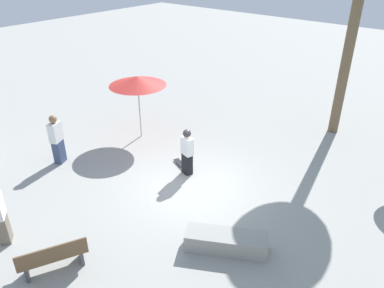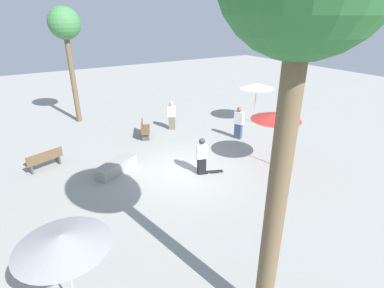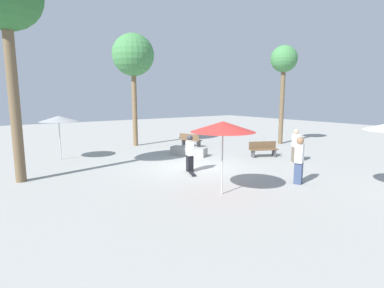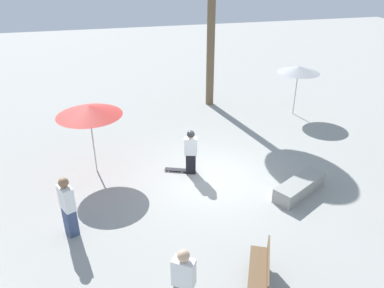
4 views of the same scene
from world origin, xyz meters
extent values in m
plane|color=#9E9E99|center=(0.00, 0.00, 0.00)|extent=(60.00, 60.00, 0.00)
cube|color=black|center=(-0.61, 0.59, 0.37)|extent=(0.39, 0.33, 0.75)
cube|color=white|center=(-0.61, 0.59, 1.05)|extent=(0.49, 0.35, 0.62)
sphere|color=beige|center=(-0.61, 0.59, 1.48)|extent=(0.24, 0.24, 0.24)
sphere|color=#2D2D33|center=(-0.61, 0.59, 1.51)|extent=(0.27, 0.27, 0.27)
cube|color=black|center=(-1.10, 0.83, 0.06)|extent=(0.82, 0.49, 0.02)
cylinder|color=silver|center=(-1.37, 0.84, 0.03)|extent=(0.06, 0.05, 0.05)
cylinder|color=silver|center=(-1.30, 1.00, 0.03)|extent=(0.06, 0.05, 0.05)
cylinder|color=silver|center=(-0.91, 0.65, 0.03)|extent=(0.06, 0.05, 0.05)
cylinder|color=silver|center=(-0.84, 0.81, 0.03)|extent=(0.06, 0.05, 0.05)
cube|color=gray|center=(2.48, -1.51, 0.24)|extent=(2.12, 1.57, 0.49)
cube|color=#47474C|center=(-0.57, -5.23, 0.20)|extent=(0.39, 0.24, 0.40)
cube|color=#47474C|center=(-0.04, -4.11, 0.20)|extent=(0.39, 0.24, 0.40)
cube|color=brown|center=(-0.31, -4.67, 0.42)|extent=(1.08, 1.63, 0.05)
cube|color=brown|center=(-0.13, -4.76, 0.65)|extent=(0.72, 1.46, 0.40)
cylinder|color=#B7B7BC|center=(-3.85, 1.53, 1.20)|extent=(0.05, 0.05, 2.39)
cone|color=red|center=(-3.85, 1.53, 2.34)|extent=(2.19, 2.19, 0.35)
cylinder|color=brown|center=(1.96, 6.95, 3.32)|extent=(0.39, 0.39, 6.64)
cube|color=#726656|center=(-2.14, -4.95, 0.40)|extent=(0.45, 0.42, 0.80)
cube|color=#38476B|center=(-4.59, -1.73, 0.42)|extent=(0.41, 0.47, 0.84)
cube|color=white|center=(-4.59, -1.73, 1.19)|extent=(0.46, 0.56, 0.70)
sphere|color=#8C6647|center=(-4.59, -1.73, 1.68)|extent=(0.27, 0.27, 0.27)
camera|label=1|loc=(6.39, -7.58, 6.93)|focal=35.00mm
camera|label=2|loc=(5.80, 10.13, 6.39)|focal=28.00mm
camera|label=3|loc=(-11.31, 8.14, 3.30)|focal=28.00mm
camera|label=4|loc=(-3.35, -10.44, 6.99)|focal=35.00mm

